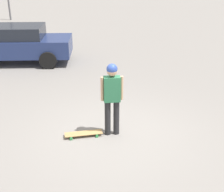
{
  "coord_description": "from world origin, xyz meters",
  "views": [
    {
      "loc": [
        5.58,
        -3.49,
        3.89
      ],
      "look_at": [
        0.0,
        0.0,
        1.0
      ],
      "focal_mm": 50.0,
      "sensor_mm": 36.0,
      "label": 1
    }
  ],
  "objects": [
    {
      "name": "person",
      "position": [
        0.0,
        0.0,
        1.06
      ],
      "size": [
        0.34,
        0.48,
        1.78
      ],
      "rotation": [
        0.0,
        0.0,
        1.14
      ],
      "color": "#262628",
      "rests_on": "ground_plane"
    },
    {
      "name": "car_parked_near",
      "position": [
        -6.89,
        -0.18,
        0.78
      ],
      "size": [
        3.62,
        4.58,
        1.51
      ],
      "rotation": [
        0.0,
        0.0,
        -2.09
      ],
      "color": "navy",
      "rests_on": "ground_plane"
    },
    {
      "name": "ground_plane",
      "position": [
        0.0,
        0.0,
        0.0
      ],
      "size": [
        220.0,
        220.0,
        0.0
      ],
      "primitive_type": "plane",
      "color": "gray"
    },
    {
      "name": "skateboard",
      "position": [
        -0.27,
        -0.64,
        0.07
      ],
      "size": [
        0.53,
        0.92,
        0.08
      ],
      "rotation": [
        0.0,
        0.0,
        -1.93
      ],
      "color": "tan",
      "rests_on": "ground_plane"
    }
  ]
}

